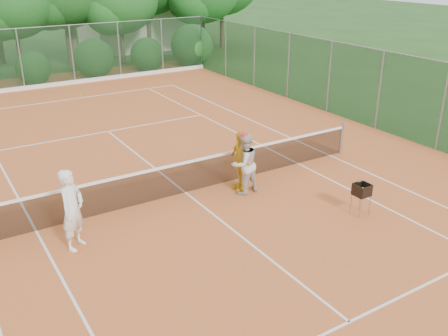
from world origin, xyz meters
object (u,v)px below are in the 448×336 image
Objects in this scene: player_yellow at (241,161)px; ball_hopper at (362,190)px; player_center_grp at (244,164)px; player_white at (72,210)px.

ball_hopper is at bearing 37.35° from player_yellow.
player_yellow is at bearing 79.27° from player_center_grp.
player_yellow is (0.05, 0.24, -0.01)m from player_center_grp.
player_center_grp reaches higher than ball_hopper.
player_white is 4.89m from player_center_grp.
player_white reaches higher than player_center_grp.
ball_hopper is (1.80, -2.88, -0.21)m from player_yellow.
player_yellow reaches higher than ball_hopper.
player_white is 1.08× the size of player_center_grp.
player_center_grp is at bearing -5.39° from player_yellow.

